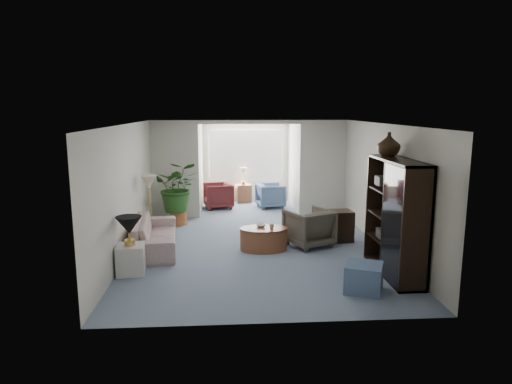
{
  "coord_description": "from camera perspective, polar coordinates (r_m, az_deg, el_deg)",
  "views": [
    {
      "loc": [
        -0.61,
        -8.56,
        2.8
      ],
      "look_at": [
        0.0,
        0.6,
        1.1
      ],
      "focal_mm": 31.92,
      "sensor_mm": 36.0,
      "label": 1
    }
  ],
  "objects": [
    {
      "name": "wingback_chair",
      "position": [
        9.41,
        6.64,
        -4.45
      ],
      "size": [
        1.11,
        1.12,
        0.77
      ],
      "primitive_type": "imported",
      "rotation": [
        0.0,
        0.0,
        3.59
      ],
      "color": "#575045",
      "rests_on": "ground"
    },
    {
      "name": "window_blinds",
      "position": [
        13.79,
        -1.27,
        4.66
      ],
      "size": [
        2.2,
        0.02,
        1.5
      ],
      "primitive_type": "cube",
      "color": "white"
    },
    {
      "name": "ottoman",
      "position": [
        7.34,
        13.35,
        -10.41
      ],
      "size": [
        0.71,
        0.71,
        0.43
      ],
      "primitive_type": "cube",
      "rotation": [
        0.0,
        0.0,
        -0.41
      ],
      "color": "slate",
      "rests_on": "ground"
    },
    {
      "name": "sofa",
      "position": [
        9.36,
        -12.61,
        -5.2
      ],
      "size": [
        1.05,
        2.2,
        0.62
      ],
      "primitive_type": "imported",
      "rotation": [
        0.0,
        0.0,
        1.67
      ],
      "color": "beige",
      "rests_on": "ground"
    },
    {
      "name": "back_pier_right",
      "position": [
        11.93,
        8.37,
        2.91
      ],
      "size": [
        1.2,
        0.12,
        2.5
      ],
      "primitive_type": "cube",
      "color": "beige",
      "rests_on": "ground"
    },
    {
      "name": "plant_pot",
      "position": [
        11.27,
        -9.68,
        -3.22
      ],
      "size": [
        0.4,
        0.4,
        0.32
      ],
      "primitive_type": "cylinder",
      "color": "#AF5F32",
      "rests_on": "ground"
    },
    {
      "name": "sunroom_floor",
      "position": [
        12.98,
        -1.04,
        -1.97
      ],
      "size": [
        2.6,
        2.6,
        0.0
      ],
      "primitive_type": "plane",
      "color": "gray",
      "rests_on": "ground"
    },
    {
      "name": "shelf_clutter",
      "position": [
        8.06,
        16.59,
        -3.29
      ],
      "size": [
        0.3,
        1.22,
        1.06
      ],
      "color": "#504E4B",
      "rests_on": "entertainment_cabinet"
    },
    {
      "name": "sunroom_table",
      "position": [
        13.68,
        -1.58,
        -0.18
      ],
      "size": [
        0.5,
        0.42,
        0.54
      ],
      "primitive_type": "cube",
      "rotation": [
        0.0,
        0.0,
        0.19
      ],
      "color": "brown",
      "rests_on": "ground"
    },
    {
      "name": "back_pier_left",
      "position": [
        11.73,
        -10.11,
        2.73
      ],
      "size": [
        1.2,
        0.12,
        2.5
      ],
      "primitive_type": "cube",
      "color": "beige",
      "rests_on": "ground"
    },
    {
      "name": "framed_picture",
      "position": [
        9.07,
        16.04,
        3.12
      ],
      "size": [
        0.04,
        0.5,
        0.4
      ],
      "primitive_type": "cube",
      "color": "#B3A68F"
    },
    {
      "name": "floor",
      "position": [
        9.03,
        0.26,
        -7.58
      ],
      "size": [
        6.0,
        6.0,
        0.0
      ],
      "primitive_type": "plane",
      "color": "gray",
      "rests_on": "ground"
    },
    {
      "name": "house_plant",
      "position": [
        11.11,
        -9.8,
        0.66
      ],
      "size": [
        1.1,
        0.96,
        1.23
      ],
      "primitive_type": "imported",
      "color": "#28571D",
      "rests_on": "plant_pot"
    },
    {
      "name": "sunroom_chair_maroon",
      "position": [
        12.92,
        -4.78,
        -0.46
      ],
      "size": [
        0.91,
        0.89,
        0.71
      ],
      "primitive_type": "imported",
      "rotation": [
        0.0,
        0.0,
        -1.39
      ],
      "color": "#581E1E",
      "rests_on": "ground"
    },
    {
      "name": "floor_lamp",
      "position": [
        9.93,
        -13.28,
        1.23
      ],
      "size": [
        0.36,
        0.36,
        0.28
      ],
      "primitive_type": "cone",
      "color": "beige",
      "rests_on": "ground"
    },
    {
      "name": "table_lamp",
      "position": [
        7.97,
        -15.64,
        -4.03
      ],
      "size": [
        0.44,
        0.44,
        0.3
      ],
      "primitive_type": "cone",
      "color": "black",
      "rests_on": "end_table"
    },
    {
      "name": "coffee_cup",
      "position": [
        8.98,
        1.99,
        -4.37
      ],
      "size": [
        0.13,
        0.13,
        0.1
      ],
      "primitive_type": "imported",
      "rotation": [
        0.0,
        0.0,
        0.26
      ],
      "color": "#BDB8A5",
      "rests_on": "coffee_table"
    },
    {
      "name": "window_pane",
      "position": [
        13.82,
        -1.28,
        4.67
      ],
      "size": [
        2.2,
        0.02,
        1.5
      ],
      "primitive_type": "cube",
      "color": "white"
    },
    {
      "name": "sunroom_chair_blue",
      "position": [
        12.98,
        1.86,
        -0.43
      ],
      "size": [
        0.87,
        0.86,
        0.68
      ],
      "primitive_type": "imported",
      "rotation": [
        0.0,
        0.0,
        1.76
      ],
      "color": "slate",
      "rests_on": "ground"
    },
    {
      "name": "cabinet_urn",
      "position": [
        8.3,
        16.31,
        5.77
      ],
      "size": [
        0.4,
        0.4,
        0.42
      ],
      "primitive_type": "imported",
      "color": "black",
      "rests_on": "entertainment_cabinet"
    },
    {
      "name": "coffee_table",
      "position": [
        9.13,
        0.97,
        -5.89
      ],
      "size": [
        1.16,
        1.16,
        0.45
      ],
      "primitive_type": "cylinder",
      "rotation": [
        0.0,
        0.0,
        0.26
      ],
      "color": "brown",
      "rests_on": "ground"
    },
    {
      "name": "side_table_dark",
      "position": [
        9.86,
        10.33,
        -4.2
      ],
      "size": [
        0.59,
        0.49,
        0.66
      ],
      "primitive_type": "cube",
      "rotation": [
        0.0,
        0.0,
        0.1
      ],
      "color": "black",
      "rests_on": "ground"
    },
    {
      "name": "back_header",
      "position": [
        11.58,
        -0.8,
        8.75
      ],
      "size": [
        2.6,
        0.12,
        0.1
      ],
      "primitive_type": "cube",
      "color": "beige",
      "rests_on": "back_pier_left"
    },
    {
      "name": "end_table",
      "position": [
        8.14,
        -15.43,
        -8.14
      ],
      "size": [
        0.5,
        0.5,
        0.5
      ],
      "primitive_type": "cube",
      "rotation": [
        0.0,
        0.0,
        0.1
      ],
      "color": "silver",
      "rests_on": "ground"
    },
    {
      "name": "entertainment_cabinet",
      "position": [
        8.01,
        17.09,
        -3.07
      ],
      "size": [
        0.47,
        1.77,
        1.97
      ],
      "primitive_type": "cube",
      "color": "black",
      "rests_on": "ground"
    },
    {
      "name": "coffee_bowl",
      "position": [
        9.16,
        0.61,
        -4.22
      ],
      "size": [
        0.24,
        0.24,
        0.05
      ],
      "primitive_type": "imported",
      "rotation": [
        0.0,
        0.0,
        0.26
      ],
      "color": "silver",
      "rests_on": "coffee_table"
    }
  ]
}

